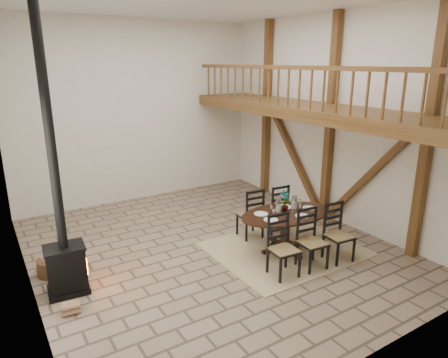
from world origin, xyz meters
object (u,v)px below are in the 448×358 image
log_basket (51,266)px  dining_table (289,232)px  wood_stove (62,233)px  log_stack (71,308)px

log_basket → dining_table: bearing=-20.6°
dining_table → wood_stove: wood_stove is taller
wood_stove → log_stack: (-0.10, -0.66, -1.02)m
wood_stove → log_basket: size_ratio=10.22×
log_basket → log_stack: bearing=-88.2°
wood_stove → log_stack: bearing=-94.2°
dining_table → wood_stove: size_ratio=0.48×
dining_table → log_basket: (-4.41, 1.66, -0.27)m
dining_table → wood_stove: bearing=173.6°
dining_table → log_stack: (-4.36, 0.19, -0.35)m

